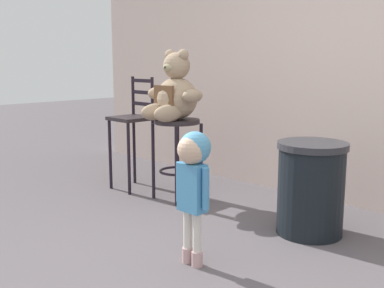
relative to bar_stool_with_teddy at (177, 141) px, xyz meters
name	(u,v)px	position (x,y,z in m)	size (l,w,h in m)	color
ground_plane	(181,278)	(1.25, -1.15, -0.56)	(24.00, 24.00, 0.00)	#585156
bar_stool_with_teddy	(177,141)	(0.00, 0.00, 0.00)	(0.43, 0.43, 0.77)	#2A2225
teddy_bear	(174,94)	(0.00, -0.03, 0.45)	(0.61, 0.55, 0.65)	tan
child_walking	(193,169)	(1.16, -0.95, 0.08)	(0.28, 0.22, 0.88)	#C69B9B
trash_bin	(311,188)	(1.40, 0.08, -0.20)	(0.53, 0.53, 0.72)	black
bar_chair_empty	(133,126)	(-0.59, -0.06, 0.10)	(0.37, 0.37, 1.15)	#2A2225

